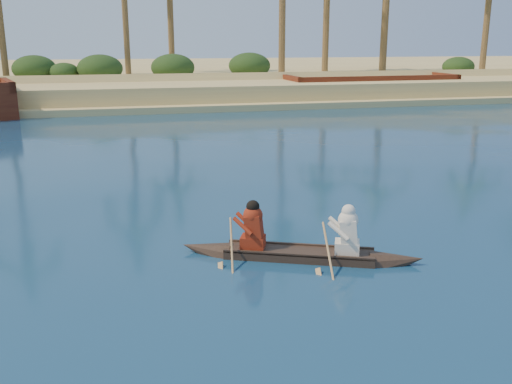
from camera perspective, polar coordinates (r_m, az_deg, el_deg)
name	(u,v)px	position (r m, az deg, el deg)	size (l,w,h in m)	color
ground	(128,288)	(9.47, -12.65, -9.35)	(160.00, 160.00, 0.00)	navy
sandy_embankment	(110,77)	(55.64, -14.36, 11.12)	(150.00, 51.00, 1.50)	#D9C67A
shrub_cluster	(111,80)	(40.24, -14.30, 10.77)	(100.00, 6.00, 2.40)	#213312
canoe	(299,246)	(10.38, 4.35, -5.42)	(4.26, 2.28, 1.21)	#37271E
barge_right	(369,89)	(39.57, 11.27, 10.10)	(11.42, 3.97, 1.89)	maroon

